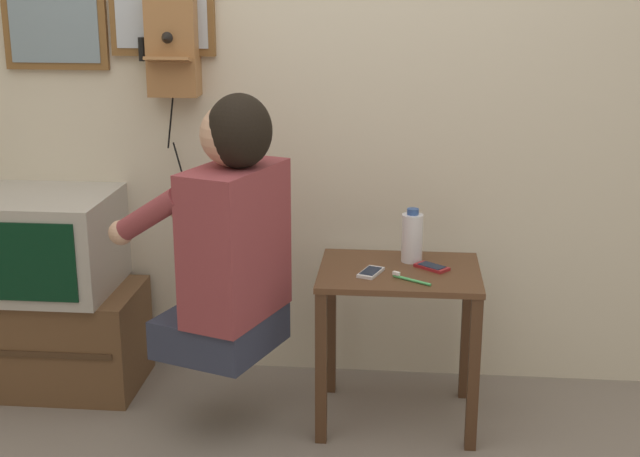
% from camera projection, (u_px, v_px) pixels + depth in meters
% --- Properties ---
extents(wall_back, '(6.80, 0.05, 2.55)m').
position_uv_depth(wall_back, '(282.00, 66.00, 3.49)').
color(wall_back, beige).
rests_on(wall_back, ground_plane).
extents(side_table, '(0.58, 0.45, 0.59)m').
position_uv_depth(side_table, '(399.00, 302.00, 3.26)').
color(side_table, '#51331E').
rests_on(side_table, ground_plane).
extents(person, '(0.61, 0.57, 0.93)m').
position_uv_depth(person, '(229.00, 234.00, 3.09)').
color(person, '#2D3347').
rests_on(person, ground_plane).
extents(tv_stand, '(0.75, 0.43, 0.41)m').
position_uv_depth(tv_stand, '(49.00, 337.00, 3.61)').
color(tv_stand, brown).
rests_on(tv_stand, ground_plane).
extents(television, '(0.57, 0.49, 0.39)m').
position_uv_depth(television, '(40.00, 243.00, 3.51)').
color(television, '#ADA89E').
rests_on(television, tv_stand).
extents(wall_phone_antique, '(0.23, 0.19, 0.82)m').
position_uv_depth(wall_phone_antique, '(172.00, 43.00, 3.43)').
color(wall_phone_antique, '#9E6B3D').
extents(framed_picture, '(0.42, 0.03, 0.40)m').
position_uv_depth(framed_picture, '(54.00, 18.00, 3.49)').
color(framed_picture, brown).
extents(cell_phone_held, '(0.10, 0.14, 0.01)m').
position_uv_depth(cell_phone_held, '(371.00, 272.00, 3.18)').
color(cell_phone_held, silver).
rests_on(cell_phone_held, side_table).
extents(cell_phone_spare, '(0.13, 0.13, 0.01)m').
position_uv_depth(cell_phone_spare, '(432.00, 267.00, 3.23)').
color(cell_phone_spare, maroon).
rests_on(cell_phone_spare, side_table).
extents(water_bottle, '(0.08, 0.08, 0.20)m').
position_uv_depth(water_bottle, '(412.00, 237.00, 3.29)').
color(water_bottle, silver).
rests_on(water_bottle, side_table).
extents(toothbrush, '(0.14, 0.09, 0.02)m').
position_uv_depth(toothbrush, '(409.00, 279.00, 3.11)').
color(toothbrush, '#4CBF66').
rests_on(toothbrush, side_table).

